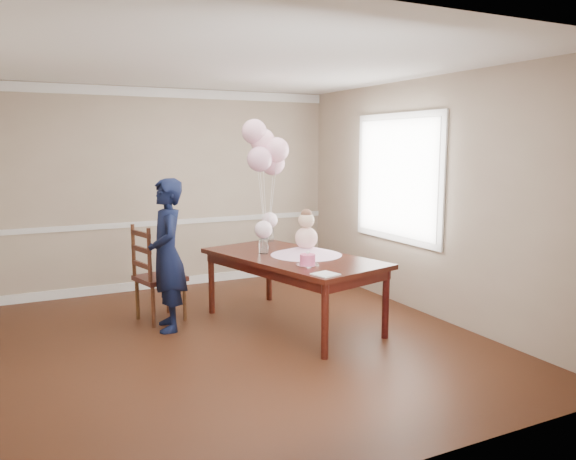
{
  "coord_description": "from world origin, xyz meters",
  "views": [
    {
      "loc": [
        -2.01,
        -5.03,
        1.94
      ],
      "look_at": [
        0.61,
        0.26,
        1.05
      ],
      "focal_mm": 35.0,
      "sensor_mm": 36.0,
      "label": 1
    }
  ],
  "objects_px": {
    "birthday_cake": "(308,259)",
    "dining_chair_seat": "(160,278)",
    "dining_table_top": "(292,258)",
    "woman": "(167,255)"
  },
  "relations": [
    {
      "from": "birthday_cake",
      "to": "dining_chair_seat",
      "type": "relative_size",
      "value": 0.33
    },
    {
      "from": "dining_table_top",
      "to": "birthday_cake",
      "type": "bearing_deg",
      "value": -113.96
    },
    {
      "from": "woman",
      "to": "dining_chair_seat",
      "type": "bearing_deg",
      "value": -172.02
    },
    {
      "from": "dining_table_top",
      "to": "woman",
      "type": "height_order",
      "value": "woman"
    },
    {
      "from": "birthday_cake",
      "to": "woman",
      "type": "bearing_deg",
      "value": 140.46
    },
    {
      "from": "birthday_cake",
      "to": "dining_chair_seat",
      "type": "height_order",
      "value": "birthday_cake"
    },
    {
      "from": "dining_chair_seat",
      "to": "woman",
      "type": "distance_m",
      "value": 0.48
    },
    {
      "from": "dining_table_top",
      "to": "woman",
      "type": "xyz_separation_m",
      "value": [
        -1.24,
        0.46,
        0.06
      ]
    },
    {
      "from": "dining_table_top",
      "to": "birthday_cake",
      "type": "relative_size",
      "value": 13.33
    },
    {
      "from": "dining_chair_seat",
      "to": "woman",
      "type": "xyz_separation_m",
      "value": [
        0.0,
        -0.35,
        0.32
      ]
    }
  ]
}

